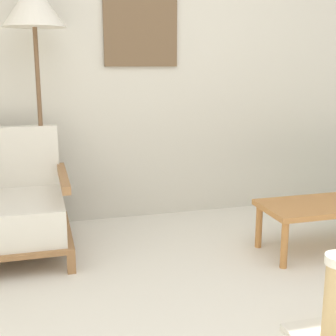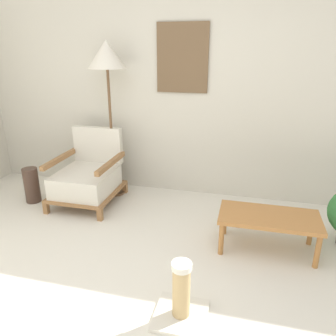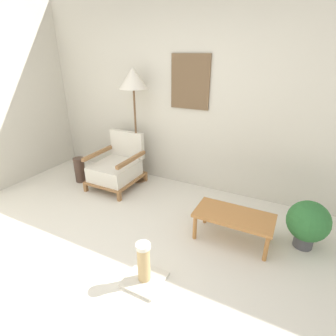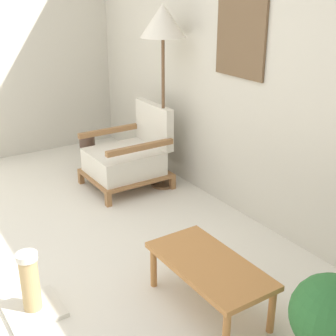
# 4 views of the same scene
# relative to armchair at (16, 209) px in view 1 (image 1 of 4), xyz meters

# --- Properties ---
(wall_back) EXTENTS (8.00, 0.09, 2.70)m
(wall_back) POSITION_rel_armchair_xyz_m (1.05, 0.57, 1.05)
(wall_back) COLOR beige
(wall_back) RESTS_ON ground_plane
(armchair) EXTENTS (0.67, 0.75, 0.80)m
(armchair) POSITION_rel_armchair_xyz_m (0.00, 0.00, 0.00)
(armchair) COLOR olive
(armchair) RESTS_ON ground_plane
(floor_lamp) EXTENTS (0.41, 0.41, 1.74)m
(floor_lamp) POSITION_rel_armchair_xyz_m (0.18, 0.29, 1.22)
(floor_lamp) COLOR brown
(floor_lamp) RESTS_ON ground_plane
(coffee_table) EXTENTS (0.84, 0.42, 0.33)m
(coffee_table) POSITION_rel_armchair_xyz_m (1.93, -0.50, -0.02)
(coffee_table) COLOR #B2753D
(coffee_table) RESTS_ON ground_plane
(scratching_post) EXTENTS (0.34, 0.34, 0.42)m
(scratching_post) POSITION_rel_armchair_xyz_m (1.37, -1.44, -0.16)
(scratching_post) COLOR beige
(scratching_post) RESTS_ON ground_plane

